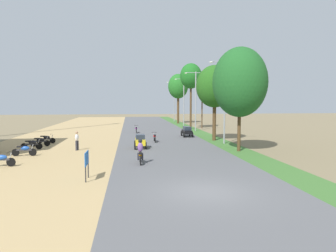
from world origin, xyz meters
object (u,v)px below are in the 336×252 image
Objects in this scene: parked_motorbike_fourth at (40,141)px; utility_pole_near at (202,99)px; pedestrian_on_shoulder at (77,140)px; streetlamp_far at (184,98)px; car_hatchback_yellow at (140,141)px; streetlamp_mid at (196,97)px; parked_motorbike_fifth at (46,138)px; streetlamp_farthest at (174,99)px; median_tree_fourth at (178,87)px; streetlamp_near at (225,96)px; parked_motorbike_second at (24,150)px; street_signboard at (87,160)px; motorbike_foreground_rider at (140,152)px; parked_motorbike_nearest at (1,159)px; median_tree_second at (215,87)px; car_sedan_black at (187,131)px; motorbike_ahead_third at (136,129)px; median_tree_third at (191,76)px; median_tree_nearest at (240,82)px; parked_motorbike_third at (32,144)px; motorbike_ahead_second at (155,137)px.

parked_motorbike_fourth is 26.76m from utility_pole_near.
pedestrian_on_shoulder is 0.20× the size of streetlamp_far.
streetlamp_mid is at bearing 62.04° from car_hatchback_yellow.
parked_motorbike_fourth is 1.90m from parked_motorbike_fifth.
median_tree_fourth is at bearing -91.03° from streetlamp_farthest.
streetlamp_farthest is (-0.00, 34.29, 0.08)m from streetlamp_near.
parked_motorbike_fourth is 0.22× the size of streetlamp_farthest.
streetlamp_mid is (17.11, 18.33, 4.23)m from parked_motorbike_second.
street_signboard is at bearing -68.71° from parked_motorbike_fifth.
street_signboard is 28.92m from streetlamp_mid.
street_signboard is 0.75× the size of car_hatchback_yellow.
street_signboard is 4.91m from motorbike_foreground_rider.
parked_motorbike_nearest is 19.86m from streetlamp_near.
car_hatchback_yellow is (-8.28, -25.18, -3.94)m from streetlamp_far.
median_tree_second reaches higher than parked_motorbike_second.
parked_motorbike_nearest is 0.22× the size of streetlamp_farthest.
motorbike_foreground_rider reaches higher than parked_motorbike_second.
car_sedan_black is (8.90, 19.18, -0.37)m from street_signboard.
parked_motorbike_fourth is at bearing -129.01° from motorbike_ahead_third.
streetlamp_mid is at bearing -88.35° from median_tree_third.
street_signboard is at bearing -65.86° from parked_motorbike_fourth.
streetlamp_mid is 8.58m from car_sedan_black.
parked_motorbike_second is at bearing 154.78° from motorbike_foreground_rider.
streetlamp_mid reaches higher than car_hatchback_yellow.
streetlamp_mid is (17.34, 11.18, 4.23)m from parked_motorbike_fifth.
parked_motorbike_second is (0.18, 3.89, 0.00)m from parked_motorbike_nearest.
median_tree_second is 31.72m from streetlamp_farthest.
median_tree_fourth is (17.27, 28.25, 6.40)m from parked_motorbike_fourth.
median_tree_nearest is at bearing -77.78° from car_sedan_black.
streetlamp_far reaches higher than parked_motorbike_third.
pedestrian_on_shoulder is 0.20× the size of streetlamp_mid.
motorbike_ahead_second is (-8.74, -16.22, -3.93)m from utility_pole_near.
motorbike_foreground_rider is (-8.51, -9.00, -3.85)m from streetlamp_near.
car_hatchback_yellow is at bearing 4.21° from pedestrian_on_shoulder.
median_tree_fourth is (17.24, 26.35, 6.40)m from parked_motorbike_fifth.
parked_motorbike_fifth is 15.34m from car_sedan_black.
median_tree_nearest is 0.99× the size of utility_pole_near.
utility_pole_near is 23.25m from car_hatchback_yellow.
motorbike_foreground_rider reaches higher than parked_motorbike_fourth.
parked_motorbike_third is at bearing 92.11° from parked_motorbike_nearest.
streetlamp_near reaches higher than median_tree_second.
motorbike_ahead_third is at bearing 54.84° from parked_motorbike_third.
car_hatchback_yellow is (9.06, -4.42, 0.19)m from parked_motorbike_fifth.
car_sedan_black is (5.73, 8.48, -0.01)m from car_hatchback_yellow.
median_tree_nearest is at bearing -90.27° from median_tree_third.
parked_motorbike_fourth is at bearing 84.58° from parked_motorbike_third.
car_hatchback_yellow is at bearing 163.29° from median_tree_nearest.
parked_motorbike_fifth is at bearing -147.18° from streetlamp_mid.
motorbike_foreground_rider reaches higher than motorbike_ahead_third.
median_tree_nearest is 10.65m from motorbike_ahead_second.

